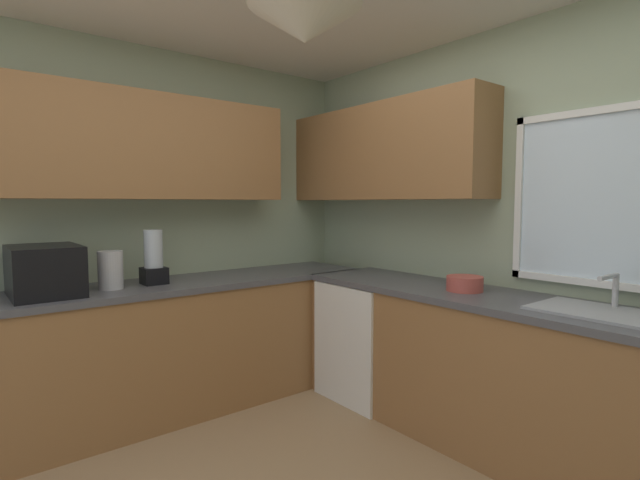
# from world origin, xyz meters

# --- Properties ---
(room_shell) EXTENTS (3.98, 3.45, 2.58)m
(room_shell) POSITION_xyz_m (-0.38, 0.45, 1.72)
(room_shell) COLOR #9EAD8E
(room_shell) RESTS_ON ground_plane
(counter_run_left) EXTENTS (0.65, 3.06, 0.89)m
(counter_run_left) POSITION_xyz_m (-1.62, 0.00, 0.45)
(counter_run_left) COLOR olive
(counter_run_left) RESTS_ON ground_plane
(counter_run_back) EXTENTS (3.07, 0.65, 0.89)m
(counter_run_back) POSITION_xyz_m (0.21, 1.35, 0.45)
(counter_run_back) COLOR olive
(counter_run_back) RESTS_ON ground_plane
(dishwasher) EXTENTS (0.60, 0.60, 0.84)m
(dishwasher) POSITION_xyz_m (-0.96, 1.32, 0.42)
(dishwasher) COLOR white
(dishwasher) RESTS_ON ground_plane
(microwave) EXTENTS (0.48, 0.36, 0.29)m
(microwave) POSITION_xyz_m (-1.62, -0.67, 1.03)
(microwave) COLOR black
(microwave) RESTS_ON counter_run_left
(kettle) EXTENTS (0.15, 0.15, 0.24)m
(kettle) POSITION_xyz_m (-1.60, -0.32, 1.01)
(kettle) COLOR #B7B7BC
(kettle) RESTS_ON counter_run_left
(sink_assembly) EXTENTS (0.61, 0.40, 0.19)m
(sink_assembly) POSITION_xyz_m (0.58, 1.36, 0.90)
(sink_assembly) COLOR #9EA0A5
(sink_assembly) RESTS_ON counter_run_back
(bowl) EXTENTS (0.22, 0.22, 0.09)m
(bowl) POSITION_xyz_m (-0.19, 1.35, 0.93)
(bowl) COLOR #B74C42
(bowl) RESTS_ON counter_run_back
(blender_appliance) EXTENTS (0.15, 0.15, 0.36)m
(blender_appliance) POSITION_xyz_m (-1.62, -0.04, 1.05)
(blender_appliance) COLOR black
(blender_appliance) RESTS_ON counter_run_left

